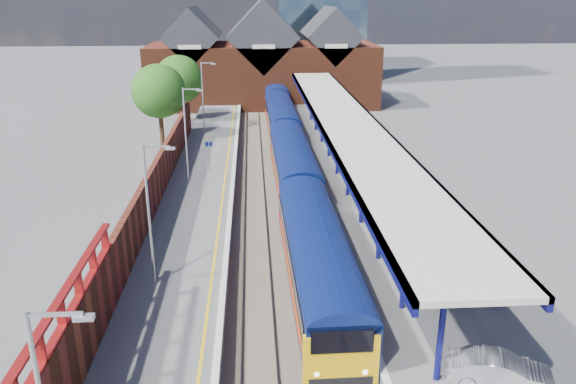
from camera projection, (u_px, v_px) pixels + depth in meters
name	position (u px, v px, depth m)	size (l,w,h in m)	color
ground	(271.00, 162.00, 50.79)	(240.00, 240.00, 0.00)	#5B5B5E
ballast_bed	(275.00, 200.00, 41.37)	(6.00, 76.00, 0.06)	#473D33
rails	(275.00, 198.00, 41.34)	(4.51, 76.00, 0.14)	slate
left_platform	(200.00, 195.00, 40.88)	(5.00, 76.00, 1.00)	#565659
right_platform	(356.00, 192.00, 41.58)	(6.00, 76.00, 1.00)	#565659
coping_left	(232.00, 188.00, 40.85)	(0.30, 76.00, 0.05)	silver
coping_right	(318.00, 186.00, 41.23)	(0.30, 76.00, 0.05)	silver
yellow_line	(224.00, 188.00, 40.82)	(0.14, 76.00, 0.01)	yellow
train	(286.00, 136.00, 51.23)	(2.98, 65.93, 3.45)	#0B1953
canopy	(347.00, 123.00, 41.79)	(4.50, 52.00, 4.48)	#0E0F54
lamp_post_b	(151.00, 207.00, 26.16)	(1.48, 0.18, 7.00)	#A5A8AA
lamp_post_c	(187.00, 129.00, 41.20)	(1.48, 0.18, 7.00)	#A5A8AA
lamp_post_d	(204.00, 92.00, 56.25)	(1.48, 0.18, 7.00)	#A5A8AA
platform_sign	(209.00, 152.00, 43.94)	(0.55, 0.08, 2.50)	#A5A8AA
brick_wall	(146.00, 202.00, 33.99)	(0.35, 50.00, 3.86)	#5C2918
station_building	(263.00, 64.00, 75.28)	(30.00, 12.12, 13.78)	#5C2918
tree_near	(160.00, 93.00, 53.92)	(5.20, 5.20, 8.10)	#382314
tree_far	(180.00, 80.00, 61.50)	(5.20, 5.20, 8.10)	#382314
parked_car_red	(469.00, 279.00, 26.42)	(1.60, 3.98, 1.36)	maroon
parked_car_silver	(500.00, 371.00, 20.14)	(1.29, 3.71, 1.22)	#B2B0B5
parked_car_dark	(409.00, 210.00, 34.86)	(1.90, 4.67, 1.36)	black
parked_car_blue	(435.00, 237.00, 31.35)	(1.84, 3.99, 1.11)	navy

